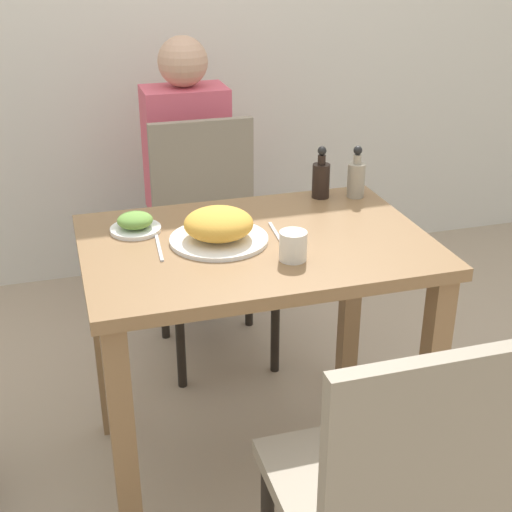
{
  "coord_description": "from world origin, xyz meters",
  "views": [
    {
      "loc": [
        -0.51,
        -1.73,
        1.56
      ],
      "look_at": [
        0.0,
        0.0,
        0.72
      ],
      "focal_mm": 50.0,
      "sensor_mm": 36.0,
      "label": 1
    }
  ],
  "objects_px": {
    "chair_near": "(390,490)",
    "person_figure": "(188,180)",
    "chair_far": "(210,228)",
    "side_plate": "(135,223)",
    "drink_cup": "(293,246)",
    "condiment_bottle": "(321,178)",
    "sauce_bottle": "(356,178)",
    "food_plate": "(219,227)"
  },
  "relations": [
    {
      "from": "food_plate",
      "to": "condiment_bottle",
      "type": "relative_size",
      "value": 1.63
    },
    {
      "from": "chair_far",
      "to": "drink_cup",
      "type": "xyz_separation_m",
      "value": [
        0.02,
        -0.87,
        0.3
      ]
    },
    {
      "from": "chair_far",
      "to": "sauce_bottle",
      "type": "distance_m",
      "value": 0.69
    },
    {
      "from": "chair_far",
      "to": "food_plate",
      "type": "xyz_separation_m",
      "value": [
        -0.13,
        -0.7,
        0.3
      ]
    },
    {
      "from": "drink_cup",
      "to": "condiment_bottle",
      "type": "bearing_deg",
      "value": 60.35
    },
    {
      "from": "chair_far",
      "to": "condiment_bottle",
      "type": "xyz_separation_m",
      "value": [
        0.26,
        -0.45,
        0.32
      ]
    },
    {
      "from": "chair_far",
      "to": "side_plate",
      "type": "xyz_separation_m",
      "value": [
        -0.34,
        -0.57,
        0.28
      ]
    },
    {
      "from": "chair_far",
      "to": "drink_cup",
      "type": "distance_m",
      "value": 0.92
    },
    {
      "from": "drink_cup",
      "to": "food_plate",
      "type": "bearing_deg",
      "value": 133.21
    },
    {
      "from": "chair_near",
      "to": "condiment_bottle",
      "type": "height_order",
      "value": "condiment_bottle"
    },
    {
      "from": "chair_far",
      "to": "person_figure",
      "type": "relative_size",
      "value": 0.77
    },
    {
      "from": "side_plate",
      "to": "person_figure",
      "type": "xyz_separation_m",
      "value": [
        0.33,
        0.95,
        -0.21
      ]
    },
    {
      "from": "person_figure",
      "to": "side_plate",
      "type": "bearing_deg",
      "value": -109.45
    },
    {
      "from": "side_plate",
      "to": "condiment_bottle",
      "type": "bearing_deg",
      "value": 10.62
    },
    {
      "from": "chair_far",
      "to": "person_figure",
      "type": "xyz_separation_m",
      "value": [
        -0.01,
        0.38,
        0.07
      ]
    },
    {
      "from": "sauce_bottle",
      "to": "food_plate",
      "type": "bearing_deg",
      "value": -156.04
    },
    {
      "from": "sauce_bottle",
      "to": "condiment_bottle",
      "type": "xyz_separation_m",
      "value": [
        -0.11,
        0.03,
        0.0
      ]
    },
    {
      "from": "sauce_bottle",
      "to": "condiment_bottle",
      "type": "relative_size",
      "value": 1.0
    },
    {
      "from": "person_figure",
      "to": "chair_far",
      "type": "bearing_deg",
      "value": -88.81
    },
    {
      "from": "chair_far",
      "to": "sauce_bottle",
      "type": "relative_size",
      "value": 5.38
    },
    {
      "from": "side_plate",
      "to": "drink_cup",
      "type": "relative_size",
      "value": 1.86
    },
    {
      "from": "chair_far",
      "to": "sauce_bottle",
      "type": "bearing_deg",
      "value": -52.27
    },
    {
      "from": "condiment_bottle",
      "to": "person_figure",
      "type": "bearing_deg",
      "value": 107.98
    },
    {
      "from": "side_plate",
      "to": "person_figure",
      "type": "height_order",
      "value": "person_figure"
    },
    {
      "from": "chair_far",
      "to": "drink_cup",
      "type": "relative_size",
      "value": 11.57
    },
    {
      "from": "chair_far",
      "to": "person_figure",
      "type": "height_order",
      "value": "person_figure"
    },
    {
      "from": "food_plate",
      "to": "person_figure",
      "type": "height_order",
      "value": "person_figure"
    },
    {
      "from": "person_figure",
      "to": "food_plate",
      "type": "bearing_deg",
      "value": -96.54
    },
    {
      "from": "chair_far",
      "to": "food_plate",
      "type": "distance_m",
      "value": 0.78
    },
    {
      "from": "person_figure",
      "to": "condiment_bottle",
      "type": "bearing_deg",
      "value": -72.02
    },
    {
      "from": "drink_cup",
      "to": "person_figure",
      "type": "bearing_deg",
      "value": 91.5
    },
    {
      "from": "side_plate",
      "to": "person_figure",
      "type": "bearing_deg",
      "value": 70.55
    },
    {
      "from": "drink_cup",
      "to": "person_figure",
      "type": "xyz_separation_m",
      "value": [
        -0.03,
        1.25,
        -0.23
      ]
    },
    {
      "from": "drink_cup",
      "to": "chair_near",
      "type": "bearing_deg",
      "value": -88.59
    },
    {
      "from": "chair_near",
      "to": "sauce_bottle",
      "type": "distance_m",
      "value": 1.08
    },
    {
      "from": "chair_near",
      "to": "food_plate",
      "type": "bearing_deg",
      "value": -77.15
    },
    {
      "from": "side_plate",
      "to": "person_figure",
      "type": "relative_size",
      "value": 0.12
    },
    {
      "from": "chair_near",
      "to": "person_figure",
      "type": "distance_m",
      "value": 1.83
    },
    {
      "from": "sauce_bottle",
      "to": "chair_far",
      "type": "bearing_deg",
      "value": 127.73
    },
    {
      "from": "chair_far",
      "to": "condiment_bottle",
      "type": "height_order",
      "value": "condiment_bottle"
    },
    {
      "from": "chair_far",
      "to": "condiment_bottle",
      "type": "bearing_deg",
      "value": -59.92
    },
    {
      "from": "chair_near",
      "to": "person_figure",
      "type": "bearing_deg",
      "value": -88.53
    }
  ]
}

